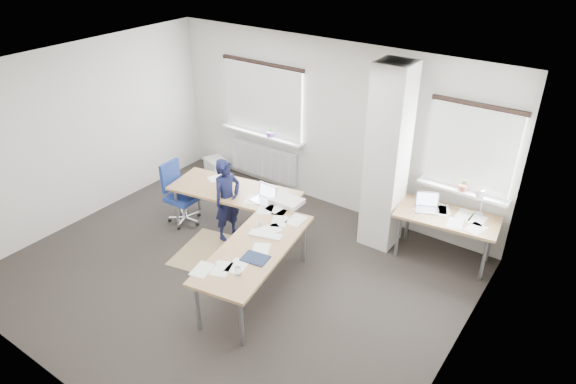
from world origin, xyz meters
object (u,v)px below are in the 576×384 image
Objects in this scene: desk_side at (447,218)px; task_chair at (182,206)px; person at (227,200)px; desk_main at (247,219)px.

desk_side reaches higher than task_chair.
task_chair is at bearing 104.58° from person.
desk_main is 0.68m from person.
person is at bearing 2.68° from task_chair.
desk_side is 1.44× the size of task_chair.
task_chair is 0.78× the size of person.
person reaches higher than desk_main.
task_chair is 0.99m from person.
desk_side is at bearing 17.87° from task_chair.
person is (0.92, 0.09, 0.37)m from task_chair.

